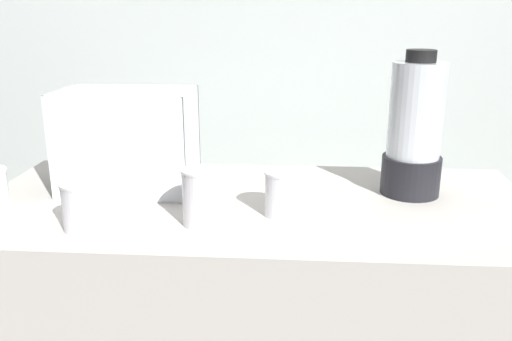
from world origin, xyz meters
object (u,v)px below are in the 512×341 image
at_px(juice_cup_orange_left, 81,209).
at_px(juice_cup_mango_right, 283,195).
at_px(blender_pitcher, 414,133).
at_px(carrot_display_bin, 134,159).
at_px(juice_cup_orange_middle, 200,201).

xyz_separation_m(juice_cup_orange_left, juice_cup_mango_right, (0.43, 0.11, 0.00)).
distance_m(blender_pitcher, juice_cup_orange_left, 0.82).
bearing_deg(juice_cup_mango_right, carrot_display_bin, 157.87).
relative_size(blender_pitcher, juice_cup_mango_right, 3.44).
xyz_separation_m(juice_cup_orange_middle, juice_cup_mango_right, (0.18, 0.07, -0.01)).
relative_size(carrot_display_bin, juice_cup_mango_right, 3.19).
xyz_separation_m(juice_cup_orange_left, juice_cup_orange_middle, (0.25, 0.05, 0.01)).
bearing_deg(blender_pitcher, juice_cup_mango_right, -151.73).
bearing_deg(juice_cup_orange_left, juice_cup_orange_middle, 10.11).
height_order(blender_pitcher, juice_cup_orange_middle, blender_pitcher).
height_order(juice_cup_orange_left, juice_cup_mango_right, same).
height_order(blender_pitcher, juice_cup_mango_right, blender_pitcher).
bearing_deg(blender_pitcher, carrot_display_bin, -178.89).
height_order(carrot_display_bin, juice_cup_orange_left, carrot_display_bin).
height_order(juice_cup_orange_middle, juice_cup_mango_right, juice_cup_orange_middle).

